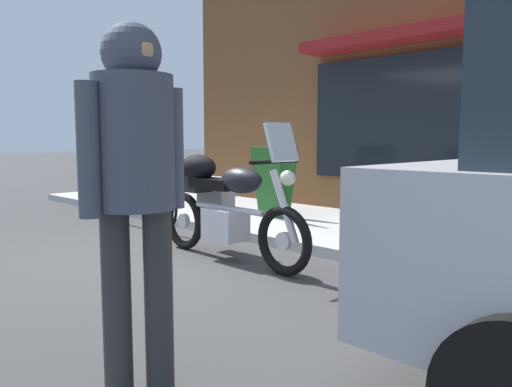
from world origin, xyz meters
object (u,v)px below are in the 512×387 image
(parked_bicycle, at_px, (139,202))
(sandwich_board_sign, at_px, (274,182))
(touring_motorcycle, at_px, (223,201))
(pedestrian_walking, at_px, (134,165))

(parked_bicycle, relative_size, sandwich_board_sign, 1.74)
(touring_motorcycle, xyz_separation_m, sandwich_board_sign, (-1.03, 1.86, 0.02))
(touring_motorcycle, xyz_separation_m, parked_bicycle, (-2.23, 0.36, -0.24))
(touring_motorcycle, height_order, parked_bicycle, touring_motorcycle)
(parked_bicycle, height_order, pedestrian_walking, pedestrian_walking)
(touring_motorcycle, distance_m, pedestrian_walking, 2.90)
(touring_motorcycle, relative_size, sandwich_board_sign, 2.19)
(touring_motorcycle, relative_size, parked_bicycle, 1.26)
(touring_motorcycle, distance_m, sandwich_board_sign, 2.13)
(sandwich_board_sign, bearing_deg, touring_motorcycle, -61.11)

